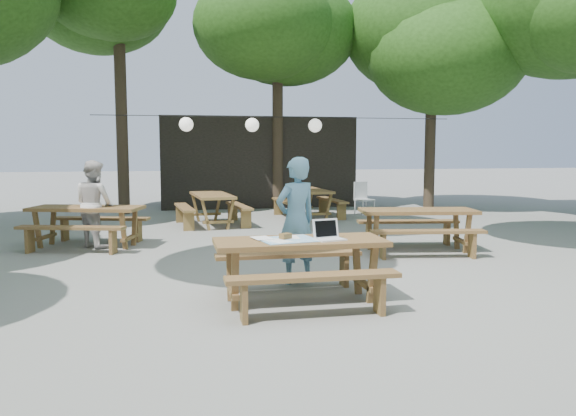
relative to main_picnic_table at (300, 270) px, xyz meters
The scene contains 13 objects.
ground 1.68m from the main_picnic_table, 64.86° to the left, with size 80.00×80.00×0.00m, color slate.
pavilion 12.08m from the main_picnic_table, 84.30° to the left, with size 6.00×3.00×2.80m, color black.
main_picnic_table is the anchor object (origin of this frame).
picnic_table_nw 5.40m from the main_picnic_table, 124.06° to the left, with size 2.26×2.05×0.75m.
picnic_table_ne 3.95m from the main_picnic_table, 45.39° to the left, with size 2.13×1.86×0.75m.
picnic_table_far_w 7.00m from the main_picnic_table, 94.49° to the left, with size 1.76×2.07×0.75m.
picnic_table_far_e 8.31m from the main_picnic_table, 75.54° to the left, with size 1.67×2.04×0.75m.
woman 1.09m from the main_picnic_table, 80.25° to the left, with size 0.62×0.41×1.70m, color #6AA1C1.
second_person 5.31m from the main_picnic_table, 122.89° to the left, with size 0.78×0.61×1.61m, color silver.
plastic_chair 9.22m from the main_picnic_table, 65.97° to the left, with size 0.55×0.55×0.90m.
laptop 0.54m from the main_picnic_table, 14.06° to the right, with size 0.38×0.33×0.24m.
tabletop_clutter 0.41m from the main_picnic_table, behind, with size 0.79×0.66×0.08m.
paper_lanterns 7.77m from the main_picnic_table, 86.11° to the left, with size 9.00×0.34×0.38m.
Camera 1 is at (-2.15, -7.83, 1.81)m, focal length 35.00 mm.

